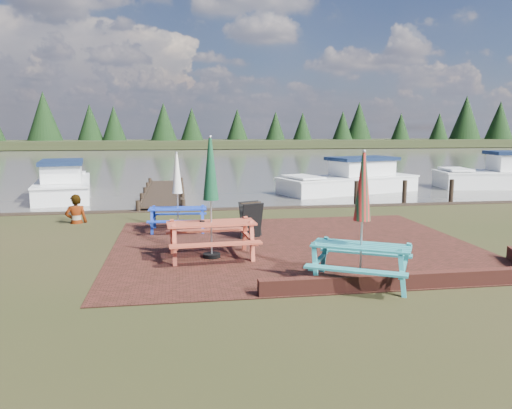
{
  "coord_description": "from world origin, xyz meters",
  "views": [
    {
      "loc": [
        -2.84,
        -10.96,
        2.95
      ],
      "look_at": [
        -0.89,
        1.55,
        1.0
      ],
      "focal_mm": 35.0,
      "sensor_mm": 36.0,
      "label": 1
    }
  ],
  "objects_px": {
    "picnic_table_teal": "(361,239)",
    "picnic_table_blue": "(178,204)",
    "boat_far": "(507,176)",
    "jetty": "(164,193)",
    "picnic_table_red": "(211,217)",
    "boat_near": "(351,181)",
    "person": "(75,195)",
    "boat_jetty": "(64,185)",
    "chalkboard": "(251,220)"
  },
  "relations": [
    {
      "from": "picnic_table_teal",
      "to": "picnic_table_blue",
      "type": "xyz_separation_m",
      "value": [
        -3.42,
        5.49,
        -0.09
      ]
    },
    {
      "from": "picnic_table_teal",
      "to": "picnic_table_blue",
      "type": "relative_size",
      "value": 1.12
    },
    {
      "from": "boat_far",
      "to": "picnic_table_blue",
      "type": "bearing_deg",
      "value": 127.59
    },
    {
      "from": "jetty",
      "to": "boat_far",
      "type": "relative_size",
      "value": 1.28
    },
    {
      "from": "picnic_table_red",
      "to": "picnic_table_blue",
      "type": "bearing_deg",
      "value": 99.61
    },
    {
      "from": "picnic_table_teal",
      "to": "boat_far",
      "type": "xyz_separation_m",
      "value": [
        13.65,
        14.98,
        -0.45
      ]
    },
    {
      "from": "boat_near",
      "to": "person",
      "type": "xyz_separation_m",
      "value": [
        -11.52,
        -7.32,
        0.54
      ]
    },
    {
      "from": "picnic_table_red",
      "to": "person",
      "type": "xyz_separation_m",
      "value": [
        -3.89,
        4.85,
        -0.06
      ]
    },
    {
      "from": "jetty",
      "to": "boat_jetty",
      "type": "distance_m",
      "value": 4.69
    },
    {
      "from": "picnic_table_teal",
      "to": "person",
      "type": "distance_m",
      "value": 9.74
    },
    {
      "from": "picnic_table_blue",
      "to": "boat_far",
      "type": "height_order",
      "value": "picnic_table_blue"
    },
    {
      "from": "picnic_table_red",
      "to": "chalkboard",
      "type": "distance_m",
      "value": 2.34
    },
    {
      "from": "boat_near",
      "to": "person",
      "type": "height_order",
      "value": "person"
    },
    {
      "from": "picnic_table_red",
      "to": "person",
      "type": "height_order",
      "value": "picnic_table_red"
    },
    {
      "from": "chalkboard",
      "to": "boat_near",
      "type": "xyz_separation_m",
      "value": [
        6.43,
        10.21,
        -0.14
      ]
    },
    {
      "from": "chalkboard",
      "to": "boat_jetty",
      "type": "bearing_deg",
      "value": 103.6
    },
    {
      "from": "picnic_table_blue",
      "to": "boat_jetty",
      "type": "bearing_deg",
      "value": 121.94
    },
    {
      "from": "picnic_table_red",
      "to": "boat_near",
      "type": "height_order",
      "value": "picnic_table_red"
    },
    {
      "from": "boat_near",
      "to": "picnic_table_red",
      "type": "bearing_deg",
      "value": 130.0
    },
    {
      "from": "picnic_table_red",
      "to": "person",
      "type": "bearing_deg",
      "value": 124.9
    },
    {
      "from": "picnic_table_blue",
      "to": "chalkboard",
      "type": "height_order",
      "value": "picnic_table_blue"
    },
    {
      "from": "boat_jetty",
      "to": "chalkboard",
      "type": "bearing_deg",
      "value": -65.22
    },
    {
      "from": "picnic_table_red",
      "to": "chalkboard",
      "type": "xyz_separation_m",
      "value": [
        1.2,
        1.96,
        -0.46
      ]
    },
    {
      "from": "picnic_table_blue",
      "to": "boat_jetty",
      "type": "height_order",
      "value": "picnic_table_blue"
    },
    {
      "from": "jetty",
      "to": "person",
      "type": "distance_m",
      "value": 6.81
    },
    {
      "from": "picnic_table_red",
      "to": "picnic_table_blue",
      "type": "distance_m",
      "value": 3.23
    },
    {
      "from": "picnic_table_teal",
      "to": "boat_far",
      "type": "height_order",
      "value": "picnic_table_teal"
    },
    {
      "from": "boat_far",
      "to": "person",
      "type": "relative_size",
      "value": 3.92
    },
    {
      "from": "boat_jetty",
      "to": "boat_near",
      "type": "distance_m",
      "value": 13.5
    },
    {
      "from": "picnic_table_teal",
      "to": "boat_near",
      "type": "xyz_separation_m",
      "value": [
        4.96,
        14.53,
        -0.52
      ]
    },
    {
      "from": "picnic_table_red",
      "to": "picnic_table_teal",
      "type": "bearing_deg",
      "value": -45.26
    },
    {
      "from": "chalkboard",
      "to": "boat_jetty",
      "type": "xyz_separation_m",
      "value": [
        -7.06,
        10.46,
        -0.13
      ]
    },
    {
      "from": "person",
      "to": "picnic_table_blue",
      "type": "bearing_deg",
      "value": 142.71
    },
    {
      "from": "picnic_table_blue",
      "to": "chalkboard",
      "type": "relative_size",
      "value": 2.33
    },
    {
      "from": "person",
      "to": "picnic_table_red",
      "type": "bearing_deg",
      "value": 120.03
    },
    {
      "from": "jetty",
      "to": "person",
      "type": "relative_size",
      "value": 5.02
    },
    {
      "from": "picnic_table_red",
      "to": "boat_far",
      "type": "distance_m",
      "value": 20.64
    },
    {
      "from": "chalkboard",
      "to": "jetty",
      "type": "height_order",
      "value": "chalkboard"
    },
    {
      "from": "chalkboard",
      "to": "jetty",
      "type": "xyz_separation_m",
      "value": [
        -2.56,
        9.16,
        -0.39
      ]
    },
    {
      "from": "picnic_table_blue",
      "to": "chalkboard",
      "type": "distance_m",
      "value": 2.29
    },
    {
      "from": "picnic_table_red",
      "to": "boat_near",
      "type": "relative_size",
      "value": 0.37
    },
    {
      "from": "jetty",
      "to": "chalkboard",
      "type": "bearing_deg",
      "value": -74.39
    },
    {
      "from": "picnic_table_teal",
      "to": "person",
      "type": "xyz_separation_m",
      "value": [
        -6.56,
        7.21,
        0.02
      ]
    },
    {
      "from": "person",
      "to": "boat_far",
      "type": "bearing_deg",
      "value": -167.66
    },
    {
      "from": "picnic_table_teal",
      "to": "picnic_table_red",
      "type": "bearing_deg",
      "value": 167.4
    },
    {
      "from": "jetty",
      "to": "picnic_table_red",
      "type": "bearing_deg",
      "value": -83.01
    },
    {
      "from": "picnic_table_blue",
      "to": "boat_jetty",
      "type": "distance_m",
      "value": 10.6
    },
    {
      "from": "picnic_table_blue",
      "to": "jetty",
      "type": "xyz_separation_m",
      "value": [
        -0.61,
        7.98,
        -0.68
      ]
    },
    {
      "from": "boat_near",
      "to": "boat_far",
      "type": "xyz_separation_m",
      "value": [
        8.69,
        0.45,
        0.07
      ]
    },
    {
      "from": "jetty",
      "to": "boat_near",
      "type": "height_order",
      "value": "boat_near"
    }
  ]
}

